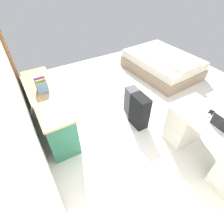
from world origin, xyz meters
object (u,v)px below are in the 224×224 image
at_px(desk, 210,142).
at_px(cell_phone_by_mouse, 211,113).
at_px(figurine_small, 38,80).
at_px(suitcase_spare_grey, 133,102).
at_px(laptop, 223,126).
at_px(credenza, 50,110).
at_px(suitcase_black, 139,111).
at_px(computer_mouse, 208,115).
at_px(bed, 162,64).

height_order(desk, cell_phone_by_mouse, cell_phone_by_mouse).
bearing_deg(figurine_small, suitcase_spare_grey, -117.92).
bearing_deg(desk, figurine_small, 40.10).
bearing_deg(suitcase_spare_grey, laptop, -158.15).
distance_m(desk, cell_phone_by_mouse, 0.45).
height_order(credenza, suitcase_spare_grey, credenza).
xyz_separation_m(desk, cell_phone_by_mouse, (0.24, -0.12, 0.36)).
distance_m(desk, laptop, 0.41).
relative_size(suitcase_black, computer_mouse, 6.66).
distance_m(suitcase_spare_grey, cell_phone_by_mouse, 1.42).
bearing_deg(laptop, suitcase_black, 21.17).
height_order(suitcase_spare_grey, laptop, laptop).
relative_size(desk, figurine_small, 13.18).
distance_m(credenza, figurine_small, 0.56).
xyz_separation_m(credenza, suitcase_black, (-0.80, -1.44, -0.06)).
bearing_deg(suitcase_spare_grey, figurine_small, 69.93).
xyz_separation_m(suitcase_black, laptop, (-1.19, -0.46, 0.46)).
bearing_deg(bed, desk, 152.90).
distance_m(suitcase_spare_grey, computer_mouse, 1.41).
xyz_separation_m(credenza, laptop, (-1.99, -1.90, 0.40)).
relative_size(credenza, laptop, 5.75).
xyz_separation_m(laptop, cell_phone_by_mouse, (0.28, -0.14, -0.04)).
height_order(credenza, suitcase_black, credenza).
distance_m(laptop, figurine_small, 3.01).
relative_size(bed, computer_mouse, 19.95).
bearing_deg(suitcase_spare_grey, suitcase_black, 173.61).
xyz_separation_m(bed, suitcase_black, (-1.31, 1.74, 0.09)).
relative_size(credenza, cell_phone_by_mouse, 13.24).
xyz_separation_m(bed, cell_phone_by_mouse, (-2.22, 1.14, 0.51)).
xyz_separation_m(bed, laptop, (-2.50, 1.28, 0.55)).
bearing_deg(cell_phone_by_mouse, figurine_small, 28.84).
distance_m(bed, cell_phone_by_mouse, 2.54).
height_order(credenza, computer_mouse, credenza).
relative_size(suitcase_spare_grey, cell_phone_by_mouse, 4.21).
distance_m(suitcase_black, suitcase_spare_grey, 0.34).
bearing_deg(suitcase_spare_grey, bed, -51.56).
bearing_deg(cell_phone_by_mouse, laptop, 137.52).
bearing_deg(laptop, desk, -27.42).
xyz_separation_m(suitcase_black, cell_phone_by_mouse, (-0.91, -0.60, 0.42)).
bearing_deg(suitcase_spare_grey, desk, -157.00).
bearing_deg(figurine_small, laptop, -140.72).
bearing_deg(laptop, suitcase_spare_grey, 14.01).
height_order(laptop, cell_phone_by_mouse, laptop).
distance_m(desk, suitcase_black, 1.25).
height_order(suitcase_spare_grey, figurine_small, figurine_small).
xyz_separation_m(bed, computer_mouse, (-2.24, 1.24, 0.52)).
height_order(laptop, computer_mouse, laptop).
xyz_separation_m(laptop, computer_mouse, (0.26, -0.05, -0.03)).
bearing_deg(bed, suitcase_spare_grey, 120.60).
distance_m(desk, credenza, 2.74).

